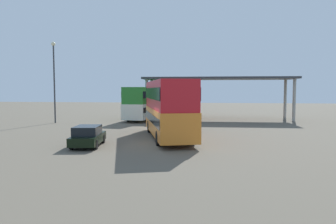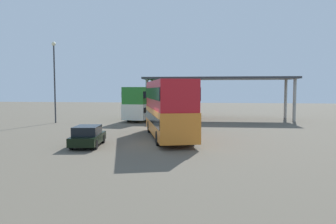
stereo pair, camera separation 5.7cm
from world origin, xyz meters
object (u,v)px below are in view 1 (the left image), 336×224
object	(u,v)px
double_decker_near_canopy	(146,102)
lamppost_tall	(54,73)
double_decker_main	(168,107)
parked_hatchback	(88,136)
double_decker_mid_row	(177,100)

from	to	relation	value
double_decker_near_canopy	lamppost_tall	bearing A→B (deg)	128.37
double_decker_main	parked_hatchback	world-z (taller)	double_decker_main
parked_hatchback	lamppost_tall	bearing A→B (deg)	26.65
double_decker_main	double_decker_near_canopy	size ratio (longest dim) A/B	0.91
double_decker_main	lamppost_tall	world-z (taller)	lamppost_tall
double_decker_near_canopy	lamppost_tall	world-z (taller)	lamppost_tall
double_decker_main	parked_hatchback	xyz separation A→B (m)	(-4.74, -4.17, -1.71)
double_decker_mid_row	lamppost_tall	xyz separation A→B (m)	(-12.97, -7.94, 3.17)
double_decker_main	double_decker_near_canopy	world-z (taller)	double_decker_main
double_decker_mid_row	lamppost_tall	distance (m)	15.54
double_decker_near_canopy	double_decker_mid_row	world-z (taller)	double_decker_mid_row
double_decker_mid_row	lamppost_tall	bearing A→B (deg)	120.11
double_decker_near_canopy	double_decker_mid_row	distance (m)	4.22
parked_hatchback	double_decker_near_canopy	distance (m)	19.45
parked_hatchback	double_decker_near_canopy	size ratio (longest dim) A/B	0.34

